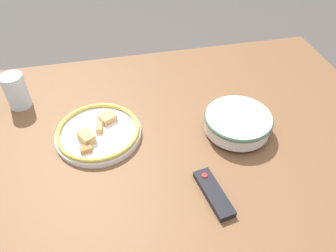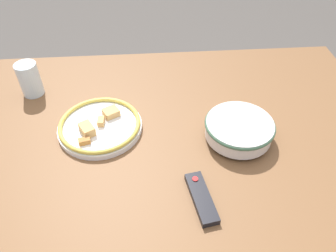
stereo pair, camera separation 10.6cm
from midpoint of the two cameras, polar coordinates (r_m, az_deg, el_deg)
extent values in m
plane|color=#4C4742|center=(1.70, -1.61, -20.27)|extent=(8.00, 8.00, 0.00)
cube|color=brown|center=(1.08, -2.36, -2.61)|extent=(1.51, 1.04, 0.04)
cylinder|color=brown|center=(1.85, 16.64, 2.39)|extent=(0.06, 0.06, 0.72)
cylinder|color=brown|center=(1.76, -27.46, -4.00)|extent=(0.06, 0.06, 0.72)
cylinder|color=silver|center=(1.09, 9.12, -0.79)|extent=(0.10, 0.10, 0.01)
cylinder|color=silver|center=(1.07, 9.32, 0.51)|extent=(0.21, 0.21, 0.06)
cylinder|color=#9E4C1E|center=(1.07, 9.29, 0.34)|extent=(0.19, 0.19, 0.05)
torus|color=#42664C|center=(1.06, 9.43, 1.27)|extent=(0.22, 0.22, 0.01)
cylinder|color=white|center=(1.10, -14.70, -1.46)|extent=(0.28, 0.28, 0.02)
torus|color=gold|center=(1.09, -14.85, -0.87)|extent=(0.27, 0.27, 0.01)
cube|color=tan|center=(1.12, -13.15, 1.29)|extent=(0.06, 0.06, 0.02)
cube|color=#B2753D|center=(1.04, -16.98, -4.07)|extent=(0.04, 0.03, 0.02)
cube|color=tan|center=(1.09, -14.65, -0.43)|extent=(0.02, 0.04, 0.02)
cube|color=tan|center=(1.06, -16.81, -2.00)|extent=(0.06, 0.07, 0.03)
cube|color=black|center=(0.92, 4.64, -11.81)|extent=(0.08, 0.17, 0.02)
cylinder|color=red|center=(0.94, 3.15, -8.75)|extent=(0.02, 0.02, 0.00)
cylinder|color=silver|center=(1.29, -27.11, 5.33)|extent=(0.08, 0.08, 0.13)
camera|label=1|loc=(0.05, -92.87, -2.70)|focal=35.00mm
camera|label=2|loc=(0.05, 87.13, 2.70)|focal=35.00mm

